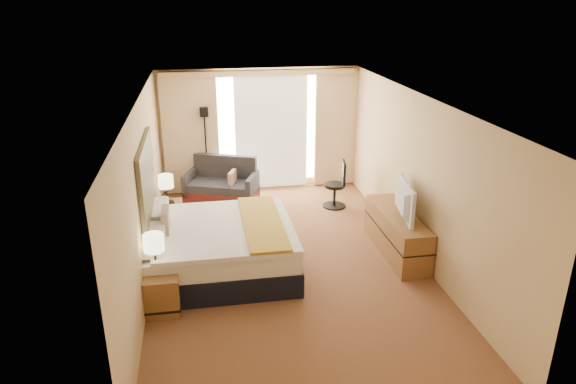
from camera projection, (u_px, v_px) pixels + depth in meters
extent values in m
cube|color=maroon|center=(287.00, 261.00, 8.23)|extent=(4.20, 7.00, 0.02)
cube|color=silver|center=(287.00, 100.00, 7.30)|extent=(4.20, 7.00, 0.02)
cube|color=#DDBF86|center=(259.00, 130.00, 10.98)|extent=(4.20, 0.02, 2.60)
cube|color=#DDBF86|center=(353.00, 320.00, 4.55)|extent=(4.20, 0.02, 2.60)
cube|color=#DDBF86|center=(144.00, 194.00, 7.43)|extent=(0.02, 7.00, 2.60)
cube|color=#DDBF86|center=(418.00, 178.00, 8.10)|extent=(0.02, 7.00, 2.60)
cube|color=black|center=(148.00, 190.00, 7.63)|extent=(0.06, 1.85, 1.50)
cube|color=olive|center=(163.00, 292.00, 6.87)|extent=(0.45, 0.52, 0.55)
cube|color=olive|center=(170.00, 218.00, 9.17)|extent=(0.45, 0.52, 0.55)
cube|color=olive|center=(397.00, 233.00, 8.40)|extent=(0.50, 1.80, 0.70)
cube|color=white|center=(271.00, 129.00, 10.99)|extent=(2.30, 0.02, 2.30)
cube|color=beige|center=(191.00, 135.00, 10.65)|extent=(1.15, 0.09, 2.50)
cube|color=beige|center=(335.00, 129.00, 11.15)|extent=(0.90, 0.09, 2.50)
cube|color=silver|center=(271.00, 131.00, 10.97)|extent=(1.55, 0.04, 2.50)
cube|color=#DDBF86|center=(259.00, 73.00, 10.40)|extent=(4.00, 0.16, 0.12)
cube|color=black|center=(221.00, 259.00, 7.91)|extent=(2.22, 2.01, 0.37)
cube|color=white|center=(220.00, 239.00, 7.78)|extent=(2.17, 1.96, 0.32)
cube|color=white|center=(225.00, 228.00, 7.73)|extent=(2.03, 2.03, 0.07)
cube|color=gold|center=(262.00, 222.00, 7.80)|extent=(0.58, 2.03, 0.04)
cube|color=white|center=(153.00, 239.00, 7.08)|extent=(0.30, 0.82, 0.19)
cube|color=white|center=(158.00, 212.00, 7.97)|extent=(0.30, 0.82, 0.19)
cube|color=beige|center=(166.00, 221.00, 7.53)|extent=(0.11, 0.44, 0.38)
cube|color=#571C18|center=(222.00, 195.00, 10.61)|extent=(1.62, 1.23, 0.26)
cube|color=#333238|center=(221.00, 186.00, 10.49)|extent=(1.47, 1.05, 0.16)
cube|color=#333238|center=(225.00, 168.00, 10.72)|extent=(1.30, 0.61, 0.56)
cube|color=#333238|center=(191.00, 182.00, 10.65)|extent=(0.37, 0.76, 0.46)
cube|color=#333238|center=(253.00, 186.00, 10.41)|extent=(0.37, 0.76, 0.46)
cube|color=beige|center=(232.00, 179.00, 10.38)|extent=(0.21, 0.36, 0.33)
cube|color=black|center=(209.00, 192.00, 11.08)|extent=(0.24, 0.24, 0.03)
cylinder|color=black|center=(206.00, 155.00, 10.78)|extent=(0.03, 0.03, 1.67)
cube|color=black|center=(204.00, 112.00, 10.45)|extent=(0.17, 0.17, 0.19)
cylinder|color=black|center=(334.00, 206.00, 10.37)|extent=(0.46, 0.46, 0.03)
cylinder|color=black|center=(334.00, 195.00, 10.29)|extent=(0.06, 0.06, 0.41)
cylinder|color=black|center=(335.00, 185.00, 10.21)|extent=(0.41, 0.41, 0.06)
cube|color=black|center=(344.00, 173.00, 10.12)|extent=(0.11, 0.37, 0.46)
cube|color=black|center=(157.00, 272.00, 6.80)|extent=(0.10, 0.10, 0.04)
cylinder|color=black|center=(155.00, 259.00, 6.73)|extent=(0.03, 0.03, 0.33)
cylinder|color=#FFF2BF|center=(154.00, 243.00, 6.64)|extent=(0.27, 0.27, 0.23)
cube|color=black|center=(168.00, 204.00, 9.01)|extent=(0.09, 0.09, 0.04)
cylinder|color=black|center=(167.00, 194.00, 8.95)|extent=(0.03, 0.03, 0.32)
cylinder|color=#FFF2BF|center=(166.00, 181.00, 8.86)|extent=(0.26, 0.26, 0.22)
cube|color=#84B4CC|center=(165.00, 268.00, 6.81)|extent=(0.14, 0.14, 0.11)
cube|color=black|center=(168.00, 203.00, 8.98)|extent=(0.22, 0.19, 0.07)
imported|color=black|center=(399.00, 200.00, 8.06)|extent=(0.30, 1.02, 0.58)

